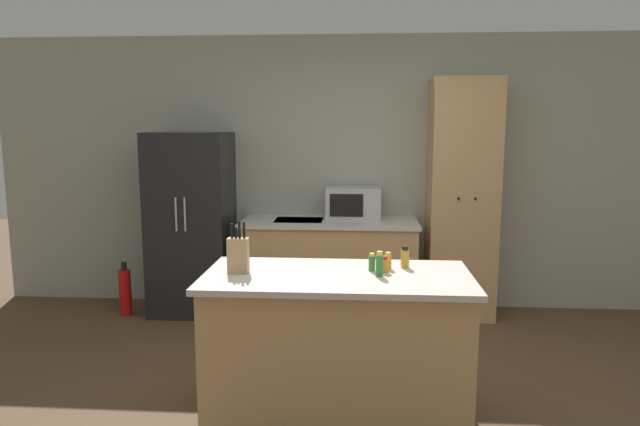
{
  "coord_description": "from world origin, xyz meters",
  "views": [
    {
      "loc": [
        -0.02,
        -3.18,
        1.76
      ],
      "look_at": [
        -0.35,
        1.4,
        1.05
      ],
      "focal_mm": 32.0,
      "sensor_mm": 36.0,
      "label": 1
    }
  ],
  "objects_px": {
    "knife_block": "(238,254)",
    "spice_bottle_green_herb": "(379,265)",
    "refrigerator": "(192,223)",
    "pantry_cabinet": "(462,200)",
    "microwave": "(353,203)",
    "spice_bottle_short_red": "(372,263)",
    "spice_bottle_pale_salt": "(388,261)",
    "spice_bottle_amber_oil": "(405,258)",
    "fire_extinguisher": "(125,291)",
    "spice_bottle_tall_dark": "(384,265)"
  },
  "relations": [
    {
      "from": "knife_block",
      "to": "spice_bottle_green_herb",
      "type": "relative_size",
      "value": 2.11
    },
    {
      "from": "refrigerator",
      "to": "pantry_cabinet",
      "type": "height_order",
      "value": "pantry_cabinet"
    },
    {
      "from": "microwave",
      "to": "spice_bottle_short_red",
      "type": "distance_m",
      "value": 2.0
    },
    {
      "from": "knife_block",
      "to": "spice_bottle_green_herb",
      "type": "bearing_deg",
      "value": -1.52
    },
    {
      "from": "knife_block",
      "to": "spice_bottle_pale_salt",
      "type": "relative_size",
      "value": 3.02
    },
    {
      "from": "microwave",
      "to": "knife_block",
      "type": "height_order",
      "value": "knife_block"
    },
    {
      "from": "spice_bottle_amber_oil",
      "to": "microwave",
      "type": "bearing_deg",
      "value": 100.13
    },
    {
      "from": "fire_extinguisher",
      "to": "refrigerator",
      "type": "bearing_deg",
      "value": 15.27
    },
    {
      "from": "knife_block",
      "to": "spice_bottle_green_herb",
      "type": "distance_m",
      "value": 0.82
    },
    {
      "from": "knife_block",
      "to": "spice_bottle_short_red",
      "type": "xyz_separation_m",
      "value": [
        0.78,
        0.1,
        -0.06
      ]
    },
    {
      "from": "refrigerator",
      "to": "spice_bottle_green_herb",
      "type": "xyz_separation_m",
      "value": [
        1.69,
        -2.0,
        0.12
      ]
    },
    {
      "from": "microwave",
      "to": "spice_bottle_amber_oil",
      "type": "height_order",
      "value": "microwave"
    },
    {
      "from": "refrigerator",
      "to": "spice_bottle_pale_salt",
      "type": "xyz_separation_m",
      "value": [
        1.75,
        -1.82,
        0.1
      ]
    },
    {
      "from": "spice_bottle_short_red",
      "to": "spice_bottle_pale_salt",
      "type": "xyz_separation_m",
      "value": [
        0.1,
        0.05,
        -0.0
      ]
    },
    {
      "from": "spice_bottle_short_red",
      "to": "spice_bottle_green_herb",
      "type": "height_order",
      "value": "spice_bottle_green_herb"
    },
    {
      "from": "spice_bottle_tall_dark",
      "to": "spice_bottle_short_red",
      "type": "height_order",
      "value": "spice_bottle_short_red"
    },
    {
      "from": "microwave",
      "to": "knife_block",
      "type": "relative_size",
      "value": 1.62
    },
    {
      "from": "microwave",
      "to": "refrigerator",
      "type": "bearing_deg",
      "value": -175.49
    },
    {
      "from": "refrigerator",
      "to": "spice_bottle_green_herb",
      "type": "height_order",
      "value": "refrigerator"
    },
    {
      "from": "spice_bottle_tall_dark",
      "to": "spice_bottle_pale_salt",
      "type": "height_order",
      "value": "spice_bottle_pale_salt"
    },
    {
      "from": "spice_bottle_tall_dark",
      "to": "spice_bottle_pale_salt",
      "type": "xyz_separation_m",
      "value": [
        0.03,
        0.08,
        0.0
      ]
    },
    {
      "from": "spice_bottle_tall_dark",
      "to": "fire_extinguisher",
      "type": "xyz_separation_m",
      "value": [
        -2.33,
        1.73,
        -0.73
      ]
    },
    {
      "from": "pantry_cabinet",
      "to": "spice_bottle_green_herb",
      "type": "distance_m",
      "value": 2.21
    },
    {
      "from": "pantry_cabinet",
      "to": "spice_bottle_short_red",
      "type": "distance_m",
      "value": 2.11
    },
    {
      "from": "spice_bottle_amber_oil",
      "to": "spice_bottle_green_herb",
      "type": "xyz_separation_m",
      "value": [
        -0.16,
        -0.22,
        0.01
      ]
    },
    {
      "from": "microwave",
      "to": "spice_bottle_green_herb",
      "type": "relative_size",
      "value": 3.43
    },
    {
      "from": "pantry_cabinet",
      "to": "fire_extinguisher",
      "type": "xyz_separation_m",
      "value": [
        -3.11,
        -0.23,
        -0.86
      ]
    },
    {
      "from": "spice_bottle_short_red",
      "to": "spice_bottle_amber_oil",
      "type": "xyz_separation_m",
      "value": [
        0.2,
        0.1,
        0.01
      ]
    },
    {
      "from": "spice_bottle_short_red",
      "to": "spice_bottle_amber_oil",
      "type": "relative_size",
      "value": 0.81
    },
    {
      "from": "spice_bottle_pale_salt",
      "to": "spice_bottle_tall_dark",
      "type": "bearing_deg",
      "value": -109.52
    },
    {
      "from": "spice_bottle_short_red",
      "to": "spice_bottle_amber_oil",
      "type": "distance_m",
      "value": 0.22
    },
    {
      "from": "fire_extinguisher",
      "to": "spice_bottle_pale_salt",
      "type": "bearing_deg",
      "value": -35.09
    },
    {
      "from": "microwave",
      "to": "spice_bottle_green_herb",
      "type": "bearing_deg",
      "value": -85.21
    },
    {
      "from": "pantry_cabinet",
      "to": "knife_block",
      "type": "relative_size",
      "value": 6.99
    },
    {
      "from": "knife_block",
      "to": "spice_bottle_tall_dark",
      "type": "relative_size",
      "value": 3.2
    },
    {
      "from": "refrigerator",
      "to": "fire_extinguisher",
      "type": "distance_m",
      "value": 0.89
    },
    {
      "from": "microwave",
      "to": "spice_bottle_tall_dark",
      "type": "xyz_separation_m",
      "value": [
        0.21,
        -2.02,
        -0.09
      ]
    },
    {
      "from": "spice_bottle_green_herb",
      "to": "knife_block",
      "type": "bearing_deg",
      "value": 178.48
    },
    {
      "from": "microwave",
      "to": "fire_extinguisher",
      "type": "distance_m",
      "value": 2.29
    },
    {
      "from": "spice_bottle_green_herb",
      "to": "fire_extinguisher",
      "type": "distance_m",
      "value": 3.03
    },
    {
      "from": "refrigerator",
      "to": "knife_block",
      "type": "relative_size",
      "value": 5.46
    },
    {
      "from": "spice_bottle_green_herb",
      "to": "spice_bottle_pale_salt",
      "type": "height_order",
      "value": "spice_bottle_green_herb"
    },
    {
      "from": "spice_bottle_short_red",
      "to": "spice_bottle_pale_salt",
      "type": "distance_m",
      "value": 0.11
    },
    {
      "from": "knife_block",
      "to": "fire_extinguisher",
      "type": "xyz_separation_m",
      "value": [
        -1.48,
        1.81,
        -0.79
      ]
    },
    {
      "from": "spice_bottle_tall_dark",
      "to": "spice_bottle_pale_salt",
      "type": "relative_size",
      "value": 0.95
    },
    {
      "from": "microwave",
      "to": "spice_bottle_pale_salt",
      "type": "xyz_separation_m",
      "value": [
        0.23,
        -1.94,
        -0.09
      ]
    },
    {
      "from": "spice_bottle_amber_oil",
      "to": "spice_bottle_green_herb",
      "type": "height_order",
      "value": "spice_bottle_green_herb"
    },
    {
      "from": "microwave",
      "to": "spice_bottle_pale_salt",
      "type": "height_order",
      "value": "microwave"
    },
    {
      "from": "spice_bottle_tall_dark",
      "to": "fire_extinguisher",
      "type": "bearing_deg",
      "value": 143.29
    },
    {
      "from": "refrigerator",
      "to": "spice_bottle_green_herb",
      "type": "distance_m",
      "value": 2.62
    }
  ]
}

